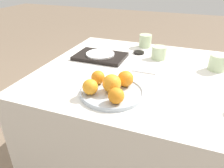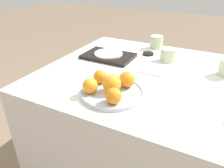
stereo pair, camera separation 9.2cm
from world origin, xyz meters
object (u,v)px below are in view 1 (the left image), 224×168
at_px(orange_4, 90,87).
at_px(cup_2, 159,53).
at_px(napkin, 147,67).
at_px(serving_tray, 100,56).
at_px(cup_1, 145,41).
at_px(orange_2, 125,79).
at_px(orange_1, 98,77).
at_px(cup_0, 217,63).
at_px(soy_dish, 139,52).
at_px(fruit_platter, 112,92).
at_px(orange_3, 116,96).
at_px(side_plate, 100,54).
at_px(orange_0, 112,83).

relative_size(orange_4, cup_2, 0.76).
bearing_deg(napkin, serving_tray, 170.81).
bearing_deg(cup_1, orange_2, -85.19).
height_order(orange_1, serving_tray, orange_1).
height_order(cup_0, soy_dish, cup_0).
height_order(fruit_platter, orange_2, orange_2).
distance_m(orange_4, cup_1, 0.73).
relative_size(fruit_platter, cup_0, 3.14).
xyz_separation_m(orange_3, cup_2, (0.07, 0.56, -0.01)).
relative_size(orange_2, serving_tray, 0.24).
xyz_separation_m(fruit_platter, side_plate, (-0.22, 0.38, 0.02)).
relative_size(cup_1, cup_2, 0.96).
xyz_separation_m(side_plate, napkin, (0.30, -0.05, -0.02)).
bearing_deg(orange_3, cup_0, 53.13).
height_order(side_plate, cup_0, cup_0).
bearing_deg(serving_tray, orange_3, -59.70).
bearing_deg(soy_dish, fruit_platter, -87.85).
bearing_deg(soy_dish, napkin, -64.52).
height_order(orange_3, cup_1, cup_1).
distance_m(orange_4, side_plate, 0.45).
distance_m(orange_1, orange_3, 0.18).
distance_m(fruit_platter, serving_tray, 0.44).
xyz_separation_m(orange_0, orange_3, (0.05, -0.08, -0.01)).
bearing_deg(cup_0, fruit_platter, -134.65).
relative_size(serving_tray, napkin, 2.09).
bearing_deg(cup_1, fruit_platter, -88.81).
bearing_deg(cup_2, soy_dish, 160.52).
xyz_separation_m(napkin, soy_dish, (-0.10, 0.21, 0.00)).
bearing_deg(cup_2, cup_0, -9.46).
relative_size(orange_1, soy_dish, 0.92).
relative_size(fruit_platter, serving_tray, 0.93).
bearing_deg(orange_1, napkin, 59.64).
distance_m(napkin, soy_dish, 0.23).
xyz_separation_m(orange_3, orange_4, (-0.12, 0.03, 0.00)).
height_order(fruit_platter, cup_2, cup_2).
xyz_separation_m(cup_1, cup_2, (0.13, -0.19, -0.00)).
distance_m(orange_0, orange_3, 0.09).
bearing_deg(cup_0, cup_1, 151.18).
relative_size(serving_tray, cup_2, 3.41).
distance_m(orange_1, side_plate, 0.36).
bearing_deg(orange_1, serving_tray, 111.91).
relative_size(serving_tray, cup_1, 3.55).
relative_size(orange_0, orange_4, 1.21).
relative_size(side_plate, soy_dish, 2.50).
bearing_deg(serving_tray, orange_0, -59.99).
height_order(orange_3, soy_dish, orange_3).
bearing_deg(orange_4, orange_3, -12.19).
bearing_deg(orange_2, orange_0, -118.27).
distance_m(orange_0, side_plate, 0.44).
xyz_separation_m(serving_tray, cup_0, (0.65, 0.06, 0.03)).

